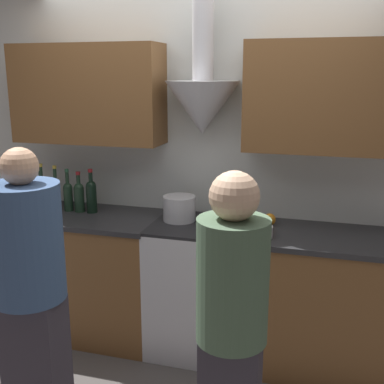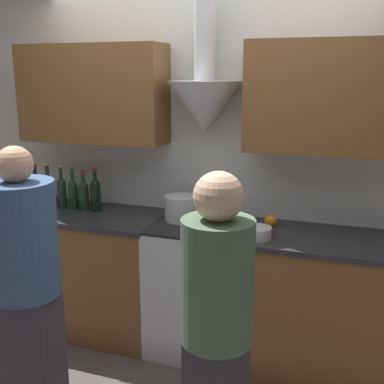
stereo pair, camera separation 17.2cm
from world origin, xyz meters
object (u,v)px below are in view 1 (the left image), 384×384
object	(u,v)px
orange_fruit	(270,219)
person_foreground_left	(30,286)
wine_bottle_5	(91,195)
mixing_bowl	(215,221)
wine_bottle_1	(42,191)
wine_bottle_0	(29,191)
stock_pot	(179,208)
wine_bottle_3	(68,195)
person_foreground_right	(232,326)
saucepan	(258,231)
stove_range	(196,286)
wine_bottle_2	(56,193)
wine_bottle_4	(79,195)

from	to	relation	value
orange_fruit	person_foreground_left	size ratio (longest dim) A/B	0.05
wine_bottle_5	person_foreground_left	world-z (taller)	person_foreground_left
mixing_bowl	wine_bottle_1	bearing A→B (deg)	178.13
wine_bottle_0	stock_pot	world-z (taller)	wine_bottle_0
wine_bottle_3	person_foreground_right	world-z (taller)	person_foreground_right
wine_bottle_0	wine_bottle_3	bearing A→B (deg)	4.15
saucepan	wine_bottle_3	bearing A→B (deg)	172.02
wine_bottle_1	orange_fruit	distance (m)	1.72
wine_bottle_5	saucepan	size ratio (longest dim) A/B	1.78
stove_range	person_foreground_right	world-z (taller)	person_foreground_right
wine_bottle_0	person_foreground_left	size ratio (longest dim) A/B	0.20
wine_bottle_5	person_foreground_right	bearing A→B (deg)	-43.24
stove_range	wine_bottle_0	world-z (taller)	wine_bottle_0
mixing_bowl	orange_fruit	bearing A→B (deg)	17.36
wine_bottle_5	stock_pot	size ratio (longest dim) A/B	1.43
wine_bottle_0	wine_bottle_2	world-z (taller)	wine_bottle_2
saucepan	person_foreground_left	xyz separation A→B (m)	(-1.05, -0.92, -0.10)
wine_bottle_1	stove_range	bearing A→B (deg)	-1.89
saucepan	person_foreground_right	bearing A→B (deg)	-87.92
wine_bottle_2	saucepan	bearing A→B (deg)	-7.49
wine_bottle_2	stove_range	bearing A→B (deg)	-2.80
stove_range	mixing_bowl	distance (m)	0.51
orange_fruit	wine_bottle_1	bearing A→B (deg)	-177.79
person_foreground_right	person_foreground_left	bearing A→B (deg)	174.49
wine_bottle_3	saucepan	xyz separation A→B (m)	(1.46, -0.21, -0.09)
stock_pot	person_foreground_right	world-z (taller)	person_foreground_right
person_foreground_left	wine_bottle_3	bearing A→B (deg)	110.23
stove_range	wine_bottle_4	xyz separation A→B (m)	(-0.92, 0.05, 0.59)
wine_bottle_1	orange_fruit	size ratio (longest dim) A/B	4.17
wine_bottle_0	mixing_bowl	bearing A→B (deg)	-1.37
wine_bottle_0	mixing_bowl	size ratio (longest dim) A/B	1.35
stock_pot	person_foreground_right	size ratio (longest dim) A/B	0.15
wine_bottle_0	saucepan	bearing A→B (deg)	-5.84
wine_bottle_3	wine_bottle_5	distance (m)	0.19
wine_bottle_1	wine_bottle_3	xyz separation A→B (m)	(0.21, 0.01, -0.02)
wine_bottle_1	mixing_bowl	distance (m)	1.37
wine_bottle_5	person_foreground_right	size ratio (longest dim) A/B	0.21
wine_bottle_1	wine_bottle_4	xyz separation A→B (m)	(0.31, 0.01, -0.02)
wine_bottle_3	wine_bottle_4	xyz separation A→B (m)	(0.09, -0.00, 0.00)
wine_bottle_0	wine_bottle_1	distance (m)	0.11
stove_range	wine_bottle_2	distance (m)	1.26
wine_bottle_1	wine_bottle_4	world-z (taller)	wine_bottle_1
stock_pot	person_foreground_right	distance (m)	1.38
wine_bottle_4	wine_bottle_5	xyz separation A→B (m)	(0.10, 0.01, 0.01)
wine_bottle_2	person_foreground_right	size ratio (longest dim) A/B	0.22
orange_fruit	person_foreground_right	bearing A→B (deg)	-90.09
wine_bottle_3	wine_bottle_5	bearing A→B (deg)	1.62
wine_bottle_1	saucepan	bearing A→B (deg)	-6.52
wine_bottle_4	person_foreground_left	size ratio (longest dim) A/B	0.19
mixing_bowl	stock_pot	bearing A→B (deg)	169.24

